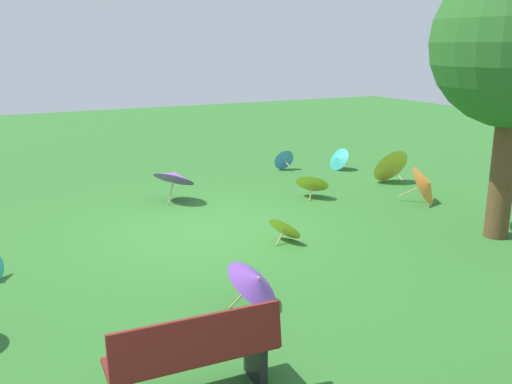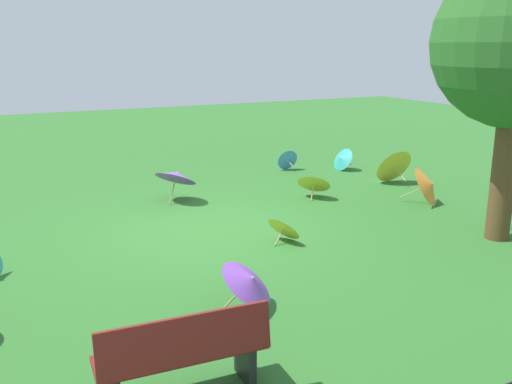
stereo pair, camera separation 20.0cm
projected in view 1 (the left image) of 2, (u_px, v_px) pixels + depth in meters
The scene contains 10 objects.
ground at pixel (206, 229), 10.12m from camera, with size 40.00×40.00×0.00m, color #2D6B28.
park_bench at pixel (195, 355), 5.15m from camera, with size 1.62×0.57×0.90m.
parasol_yellow_0 at pixel (389, 164), 13.48m from camera, with size 0.94×0.81×0.88m.
parasol_blue_0 at pixel (283, 159), 14.88m from camera, with size 0.57×0.49×0.56m.
parasol_teal_0 at pixel (338, 159), 14.85m from camera, with size 0.56×0.66×0.60m.
parasol_purple_1 at pixel (175, 176), 11.75m from camera, with size 1.20×1.20×0.83m.
parasol_yellow_2 at pixel (312, 182), 12.14m from camera, with size 0.94×0.94×0.62m.
parasol_yellow_3 at pixel (286, 227), 9.42m from camera, with size 0.65×0.71×0.50m.
parasol_purple_3 at pixel (255, 281), 6.90m from camera, with size 0.99×0.99×0.70m.
parasol_orange_0 at pixel (427, 184), 11.64m from camera, with size 1.05×0.99×0.83m.
Camera 1 is at (3.65, 8.95, 3.22)m, focal length 39.50 mm.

